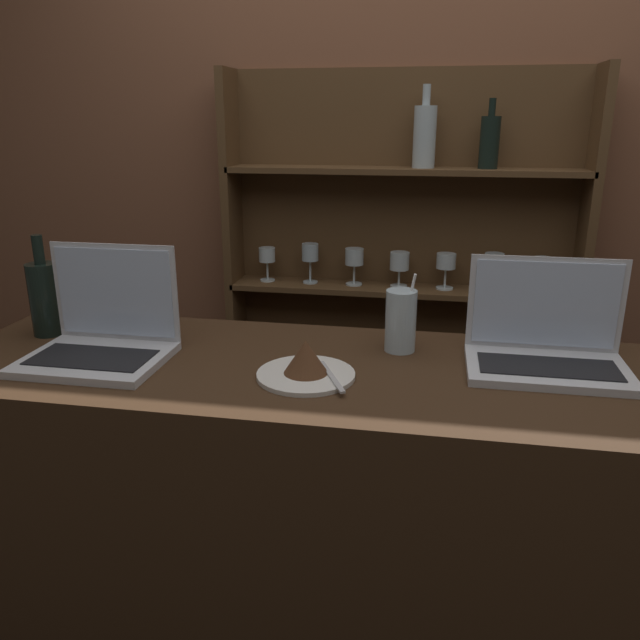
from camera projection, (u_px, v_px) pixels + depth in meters
bar_counter at (398, 560)px, 1.53m from camera, size 2.16×0.58×1.00m
back_wall at (426, 173)px, 2.26m from camera, size 7.00×0.06×2.70m
back_shelf at (400, 299)px, 2.34m from camera, size 1.28×0.18×1.71m
laptop_near at (103, 334)px, 1.45m from camera, size 0.32×0.25×0.25m
laptop_far at (546, 344)px, 1.39m from camera, size 0.35×0.22×0.24m
cake_plate at (306, 364)px, 1.34m from camera, size 0.21×0.21×0.08m
water_glass at (401, 321)px, 1.49m from camera, size 0.07×0.07×0.19m
wine_bottle_dark at (45, 297)px, 1.59m from camera, size 0.08×0.08×0.26m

